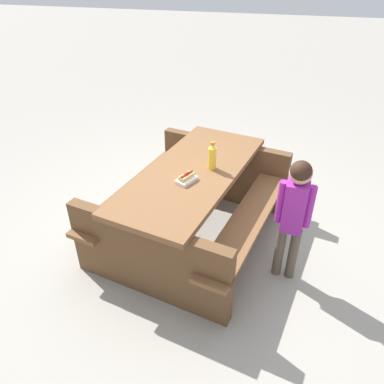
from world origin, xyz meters
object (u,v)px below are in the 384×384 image
at_px(picnic_table, 192,199).
at_px(hotdog_tray, 186,178).
at_px(child_in_coat, 294,207).
at_px(soda_bottle, 212,156).

bearing_deg(picnic_table, hotdog_tray, -1.26).
bearing_deg(child_in_coat, hotdog_tray, -97.16).
relative_size(picnic_table, hotdog_tray, 9.79).
bearing_deg(soda_bottle, picnic_table, -63.30).
height_order(picnic_table, soda_bottle, soda_bottle).
xyz_separation_m(picnic_table, child_in_coat, (0.30, 0.89, 0.27)).
relative_size(picnic_table, soda_bottle, 8.01).
xyz_separation_m(soda_bottle, hotdog_tray, (0.27, -0.16, -0.09)).
bearing_deg(child_in_coat, picnic_table, -108.63).
distance_m(hotdog_tray, child_in_coat, 0.90).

